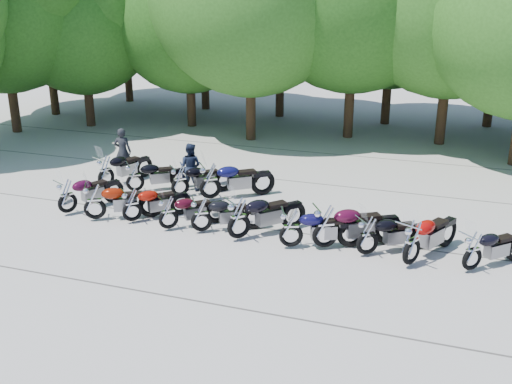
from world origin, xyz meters
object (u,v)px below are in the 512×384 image
(motorcycle_12, at_px, (135,176))
(motorcycle_14, at_px, (210,180))
(motorcycle_3, at_px, (168,212))
(motorcycle_7, at_px, (326,225))
(motorcycle_10, at_px, (473,250))
(rider_0, at_px, (123,151))
(motorcycle_6, at_px, (291,227))
(motorcycle_2, at_px, (132,204))
(motorcycle_0, at_px, (67,195))
(motorcycle_8, at_px, (368,235))
(motorcycle_4, at_px, (201,214))
(motorcycle_9, at_px, (412,241))
(motorcycle_11, at_px, (106,170))
(motorcycle_1, at_px, (94,201))
(rider_1, at_px, (190,166))
(motorcycle_5, at_px, (239,217))
(motorcycle_13, at_px, (180,180))

(motorcycle_12, bearing_deg, motorcycle_14, -125.36)
(motorcycle_3, distance_m, motorcycle_7, 4.56)
(motorcycle_10, relative_size, rider_0, 1.19)
(motorcycle_6, bearing_deg, motorcycle_2, 64.42)
(motorcycle_12, distance_m, rider_0, 2.26)
(motorcycle_0, xyz_separation_m, motorcycle_10, (11.80, -0.08, -0.04))
(motorcycle_12, relative_size, motorcycle_14, 0.85)
(motorcycle_8, distance_m, motorcycle_12, 8.62)
(motorcycle_3, height_order, motorcycle_4, motorcycle_4)
(motorcycle_14, bearing_deg, motorcycle_9, -150.09)
(motorcycle_8, relative_size, motorcycle_11, 0.95)
(motorcycle_11, height_order, motorcycle_12, motorcycle_11)
(motorcycle_10, height_order, motorcycle_14, motorcycle_14)
(motorcycle_6, relative_size, motorcycle_12, 1.05)
(motorcycle_1, height_order, rider_1, rider_1)
(motorcycle_6, xyz_separation_m, motorcycle_12, (-6.25, 2.67, -0.03))
(motorcycle_5, distance_m, motorcycle_11, 6.50)
(motorcycle_0, xyz_separation_m, rider_0, (-0.50, 4.17, 0.25))
(motorcycle_11, distance_m, rider_0, 1.66)
(motorcycle_3, bearing_deg, motorcycle_4, -125.37)
(motorcycle_1, bearing_deg, motorcycle_5, -118.74)
(motorcycle_6, bearing_deg, rider_1, 29.21)
(motorcycle_8, distance_m, motorcycle_13, 7.07)
(motorcycle_3, distance_m, motorcycle_8, 5.69)
(motorcycle_2, distance_m, motorcycle_3, 1.30)
(motorcycle_11, xyz_separation_m, motorcycle_12, (1.19, -0.09, -0.04))
(rider_1, bearing_deg, motorcycle_9, 154.40)
(motorcycle_4, bearing_deg, motorcycle_0, 59.41)
(motorcycle_2, xyz_separation_m, motorcycle_5, (3.45, -0.18, 0.10))
(motorcycle_2, xyz_separation_m, motorcycle_6, (4.97, -0.25, 0.04))
(motorcycle_3, xyz_separation_m, motorcycle_4, (0.98, 0.12, 0.02))
(motorcycle_4, distance_m, motorcycle_13, 3.16)
(motorcycle_3, relative_size, motorcycle_8, 0.94)
(motorcycle_7, distance_m, motorcycle_9, 2.29)
(motorcycle_6, height_order, rider_1, rider_1)
(motorcycle_13, height_order, motorcycle_14, motorcycle_14)
(motorcycle_4, bearing_deg, motorcycle_10, -121.02)
(motorcycle_0, xyz_separation_m, motorcycle_1, (1.10, -0.19, 0.02))
(motorcycle_7, distance_m, motorcycle_14, 5.07)
(motorcycle_1, height_order, motorcycle_4, motorcycle_1)
(motorcycle_6, relative_size, motorcycle_10, 1.08)
(motorcycle_0, relative_size, motorcycle_1, 0.97)
(motorcycle_14, bearing_deg, motorcycle_8, -152.20)
(motorcycle_3, xyz_separation_m, motorcycle_14, (0.16, 2.71, 0.13))
(motorcycle_7, bearing_deg, motorcycle_1, 60.95)
(motorcycle_7, distance_m, rider_0, 9.52)
(motorcycle_14, bearing_deg, motorcycle_7, -157.04)
(motorcycle_2, relative_size, motorcycle_9, 0.86)
(motorcycle_6, bearing_deg, motorcycle_9, -113.55)
(motorcycle_2, bearing_deg, rider_1, -52.15)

